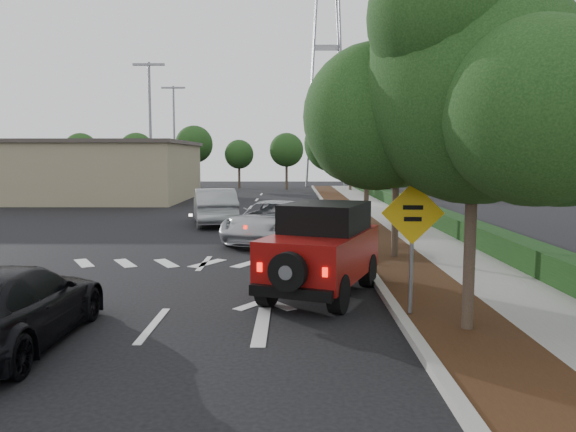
{
  "coord_description": "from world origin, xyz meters",
  "views": [
    {
      "loc": [
        2.56,
        -10.01,
        3.09
      ],
      "look_at": [
        2.46,
        3.0,
        1.71
      ],
      "focal_mm": 35.0,
      "sensor_mm": 36.0,
      "label": 1
    }
  ],
  "objects_px": {
    "red_jeep": "(324,248)",
    "speed_hump_sign": "(412,230)",
    "black_suv_oncoming": "(7,306)",
    "silver_suv_ahead": "(273,221)"
  },
  "relations": [
    {
      "from": "red_jeep",
      "to": "speed_hump_sign",
      "type": "relative_size",
      "value": 1.68
    },
    {
      "from": "red_jeep",
      "to": "black_suv_oncoming",
      "type": "height_order",
      "value": "red_jeep"
    },
    {
      "from": "silver_suv_ahead",
      "to": "black_suv_oncoming",
      "type": "relative_size",
      "value": 1.13
    },
    {
      "from": "black_suv_oncoming",
      "to": "speed_hump_sign",
      "type": "distance_m",
      "value": 7.11
    },
    {
      "from": "black_suv_oncoming",
      "to": "speed_hump_sign",
      "type": "height_order",
      "value": "speed_hump_sign"
    },
    {
      "from": "silver_suv_ahead",
      "to": "red_jeep",
      "type": "bearing_deg",
      "value": -61.06
    },
    {
      "from": "silver_suv_ahead",
      "to": "speed_hump_sign",
      "type": "xyz_separation_m",
      "value": [
        2.94,
        -9.89,
        0.99
      ]
    },
    {
      "from": "speed_hump_sign",
      "to": "silver_suv_ahead",
      "type": "bearing_deg",
      "value": 108.46
    },
    {
      "from": "red_jeep",
      "to": "black_suv_oncoming",
      "type": "bearing_deg",
      "value": -124.75
    },
    {
      "from": "black_suv_oncoming",
      "to": "speed_hump_sign",
      "type": "xyz_separation_m",
      "value": [
        6.85,
        1.58,
        1.05
      ]
    }
  ]
}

